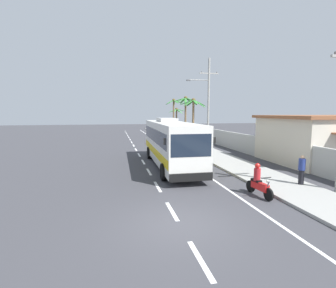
{
  "coord_description": "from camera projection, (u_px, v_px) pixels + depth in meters",
  "views": [
    {
      "loc": [
        -2.23,
        -8.47,
        4.07
      ],
      "look_at": [
        1.69,
        9.9,
        1.7
      ],
      "focal_mm": 26.75,
      "sensor_mm": 36.0,
      "label": 1
    }
  ],
  "objects": [
    {
      "name": "ground_plane",
      "position": [
        179.0,
        224.0,
        9.19
      ],
      "size": [
        160.0,
        160.0,
        0.0
      ],
      "primitive_type": "plane",
      "color": "#3A3A3F"
    },
    {
      "name": "sidewalk_kerb",
      "position": [
        229.0,
        162.0,
        20.29
      ],
      "size": [
        3.2,
        90.0,
        0.14
      ],
      "primitive_type": "cube",
      "color": "#999993",
      "rests_on": "ground"
    },
    {
      "name": "lane_markings",
      "position": [
        163.0,
        156.0,
        23.66
      ],
      "size": [
        3.72,
        71.0,
        0.01
      ],
      "color": "white",
      "rests_on": "ground"
    },
    {
      "name": "boundary_wall",
      "position": [
        247.0,
        144.0,
        24.85
      ],
      "size": [
        0.24,
        60.0,
        1.89
      ],
      "primitive_type": "cube",
      "color": "#B2B2AD",
      "rests_on": "ground"
    },
    {
      "name": "coach_bus_foreground",
      "position": [
        170.0,
        141.0,
        18.97
      ],
      "size": [
        3.0,
        11.51,
        3.63
      ],
      "color": "silver",
      "rests_on": "ground"
    },
    {
      "name": "motorcycle_beside_bus",
      "position": [
        259.0,
        183.0,
        12.24
      ],
      "size": [
        0.56,
        1.96,
        1.6
      ],
      "color": "black",
      "rests_on": "ground"
    },
    {
      "name": "motorcycle_trailing",
      "position": [
        169.0,
        144.0,
        27.87
      ],
      "size": [
        0.56,
        1.96,
        1.54
      ],
      "color": "black",
      "rests_on": "ground"
    },
    {
      "name": "pedestrian_near_kerb",
      "position": [
        210.0,
        141.0,
        26.26
      ],
      "size": [
        0.36,
        0.36,
        1.78
      ],
      "rotation": [
        0.0,
        0.0,
        2.95
      ],
      "color": "navy",
      "rests_on": "sidewalk_kerb"
    },
    {
      "name": "pedestrian_midwalk",
      "position": [
        302.0,
        169.0,
        13.69
      ],
      "size": [
        0.36,
        0.36,
        1.62
      ],
      "rotation": [
        0.0,
        0.0,
        4.51
      ],
      "color": "black",
      "rests_on": "sidewalk_kerb"
    },
    {
      "name": "pedestrian_far_walk",
      "position": [
        194.0,
        139.0,
        29.17
      ],
      "size": [
        0.36,
        0.36,
        1.68
      ],
      "rotation": [
        0.0,
        0.0,
        5.79
      ],
      "color": "gold",
      "rests_on": "sidewalk_kerb"
    },
    {
      "name": "utility_pole_mid",
      "position": [
        208.0,
        100.0,
        29.26
      ],
      "size": [
        3.86,
        0.24,
        10.3
      ],
      "color": "#9E9E99",
      "rests_on": "ground"
    },
    {
      "name": "palm_nearest",
      "position": [
        174.0,
        110.0,
        43.76
      ],
      "size": [
        3.06,
        3.03,
        6.47
      ],
      "color": "brown",
      "rests_on": "ground"
    },
    {
      "name": "palm_second",
      "position": [
        177.0,
        115.0,
        48.61
      ],
      "size": [
        3.33,
        2.89,
        4.99
      ],
      "color": "brown",
      "rests_on": "ground"
    },
    {
      "name": "palm_third",
      "position": [
        186.0,
        108.0,
        39.18
      ],
      "size": [
        3.96,
        3.73,
        6.6
      ],
      "color": "brown",
      "rests_on": "ground"
    },
    {
      "name": "palm_fourth",
      "position": [
        193.0,
        110.0,
        33.2
      ],
      "size": [
        3.56,
        3.77,
        5.96
      ],
      "color": "brown",
      "rests_on": "ground"
    },
    {
      "name": "roadside_building",
      "position": [
        332.0,
        138.0,
        20.66
      ],
      "size": [
        10.67,
        7.62,
        3.84
      ],
      "color": "beige",
      "rests_on": "ground"
    }
  ]
}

